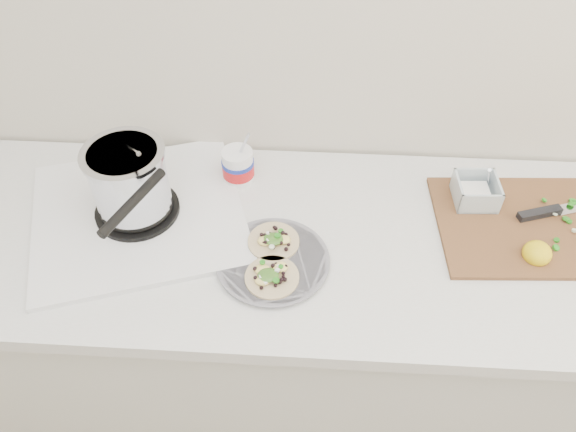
# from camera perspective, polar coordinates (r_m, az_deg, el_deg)

# --- Properties ---
(counter) EXTENTS (2.44, 0.66, 0.90)m
(counter) POSITION_cam_1_polar(r_m,az_deg,el_deg) (1.76, 4.51, -11.56)
(counter) COLOR silver
(counter) RESTS_ON ground
(stove) EXTENTS (0.65, 0.62, 0.25)m
(stove) POSITION_cam_1_polar(r_m,az_deg,el_deg) (1.43, -15.50, 2.35)
(stove) COLOR silver
(stove) RESTS_ON counter
(taco_plate) EXTENTS (0.27, 0.27, 0.04)m
(taco_plate) POSITION_cam_1_polar(r_m,az_deg,el_deg) (1.32, -1.56, -4.35)
(taco_plate) COLOR slate
(taco_plate) RESTS_ON counter
(tub) EXTENTS (0.09, 0.09, 0.19)m
(tub) POSITION_cam_1_polar(r_m,az_deg,el_deg) (1.50, -5.02, 5.35)
(tub) COLOR white
(tub) RESTS_ON counter
(cutboard) EXTENTS (0.50, 0.36, 0.08)m
(cutboard) POSITION_cam_1_polar(r_m,az_deg,el_deg) (1.53, 23.47, -0.22)
(cutboard) COLOR brown
(cutboard) RESTS_ON counter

